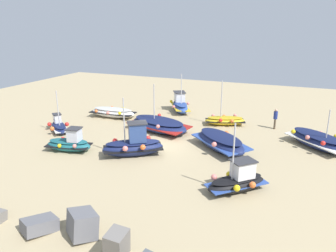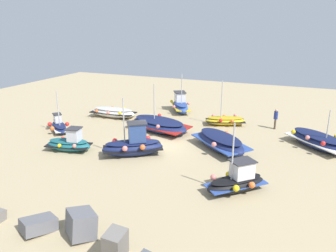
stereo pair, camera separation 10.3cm
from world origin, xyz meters
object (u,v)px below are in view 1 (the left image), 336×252
at_px(fishing_boat_7, 220,142).
at_px(fishing_boat_4, 159,125).
at_px(fishing_boat_1, 134,145).
at_px(fishing_boat_0, 225,120).
at_px(fishing_boat_9, 69,143).
at_px(fishing_boat_8, 113,112).
at_px(person_walking, 275,117).
at_px(fishing_boat_5, 59,126).
at_px(fishing_boat_3, 238,181).
at_px(fishing_boat_2, 317,140).
at_px(fishing_boat_6, 180,105).

bearing_deg(fishing_boat_7, fishing_boat_4, -159.19).
bearing_deg(fishing_boat_7, fishing_boat_1, -105.86).
height_order(fishing_boat_0, fishing_boat_7, fishing_boat_0).
height_order(fishing_boat_4, fishing_boat_9, fishing_boat_4).
relative_size(fishing_boat_8, person_walking, 2.59).
relative_size(fishing_boat_0, fishing_boat_5, 1.13).
bearing_deg(fishing_boat_3, person_walking, 41.14).
bearing_deg(fishing_boat_2, fishing_boat_1, 72.17).
distance_m(fishing_boat_0, fishing_boat_8, 10.24).
height_order(fishing_boat_6, fishing_boat_9, fishing_boat_6).
distance_m(fishing_boat_2, fishing_boat_4, 11.75).
distance_m(fishing_boat_9, person_walking, 16.24).
bearing_deg(fishing_boat_0, fishing_boat_7, -100.48).
height_order(fishing_boat_5, fishing_boat_7, fishing_boat_5).
distance_m(fishing_boat_0, fishing_boat_5, 13.77).
distance_m(fishing_boat_2, fishing_boat_9, 17.13).
bearing_deg(fishing_boat_1, fishing_boat_8, 95.91).
bearing_deg(person_walking, fishing_boat_6, 154.59).
relative_size(fishing_boat_9, person_walking, 1.96).
relative_size(fishing_boat_5, fishing_boat_6, 0.85).
xyz_separation_m(fishing_boat_1, fishing_boat_4, (0.60, -5.30, -0.19)).
bearing_deg(fishing_boat_1, fishing_boat_6, 62.00).
relative_size(fishing_boat_6, fishing_boat_7, 0.82).
relative_size(fishing_boat_1, fishing_boat_6, 1.03).
bearing_deg(fishing_boat_8, person_walking, -173.42).
relative_size(fishing_boat_3, fishing_boat_6, 0.94).
bearing_deg(fishing_boat_6, fishing_boat_1, 155.72).
distance_m(fishing_boat_4, fishing_boat_8, 5.99).
bearing_deg(fishing_boat_3, fishing_boat_4, 90.86).
bearing_deg(person_walking, fishing_boat_8, 176.79).
bearing_deg(fishing_boat_6, fishing_boat_7, -174.22).
distance_m(fishing_boat_4, person_walking, 9.55).
height_order(fishing_boat_2, fishing_boat_4, fishing_boat_4).
height_order(fishing_boat_5, fishing_boat_9, fishing_boat_5).
distance_m(fishing_boat_6, fishing_boat_9, 13.14).
distance_m(fishing_boat_1, fishing_boat_8, 9.67).
bearing_deg(fishing_boat_0, fishing_boat_2, -42.22).
distance_m(fishing_boat_8, fishing_boat_9, 8.57).
bearing_deg(fishing_boat_7, fishing_boat_8, -159.40).
relative_size(fishing_boat_1, fishing_boat_4, 0.71).
xyz_separation_m(fishing_boat_0, fishing_boat_8, (10.11, 1.64, 0.07)).
bearing_deg(fishing_boat_6, fishing_boat_0, -148.13).
xyz_separation_m(fishing_boat_9, person_walking, (-12.37, -10.52, 0.45)).
height_order(fishing_boat_1, fishing_boat_4, fishing_boat_1).
height_order(fishing_boat_3, person_walking, fishing_boat_3).
height_order(fishing_boat_3, fishing_boat_9, fishing_boat_3).
relative_size(fishing_boat_6, person_walking, 2.34).
distance_m(fishing_boat_6, person_walking, 9.44).
xyz_separation_m(fishing_boat_4, fishing_boat_9, (3.83, 6.26, -0.01)).
xyz_separation_m(fishing_boat_0, person_walking, (-4.03, -0.50, 0.58)).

